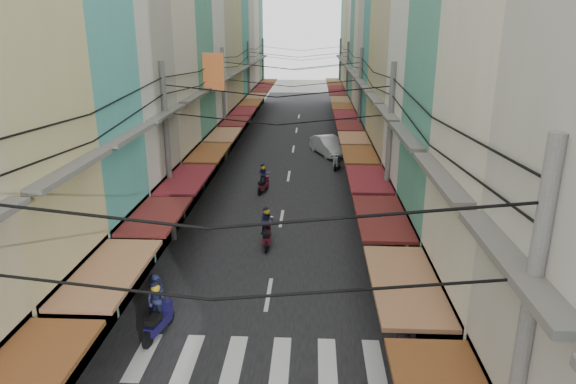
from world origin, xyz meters
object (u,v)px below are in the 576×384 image
(bicycle, at_px, (425,244))
(traffic_sign, at_px, (407,257))
(white_car, at_px, (328,155))
(market_umbrella, at_px, (528,346))

(bicycle, distance_m, traffic_sign, 6.86)
(white_car, xyz_separation_m, bicycle, (4.01, -17.28, 0.00))
(white_car, height_order, bicycle, white_car)
(bicycle, distance_m, market_umbrella, 11.02)
(market_umbrella, xyz_separation_m, traffic_sign, (-2.21, 4.65, 0.17))
(bicycle, xyz_separation_m, market_umbrella, (0.19, -10.83, 2.02))
(traffic_sign, bearing_deg, bicycle, 71.84)
(white_car, bearing_deg, traffic_sign, -106.48)
(market_umbrella, relative_size, traffic_sign, 0.77)
(white_car, bearing_deg, market_umbrella, -102.82)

